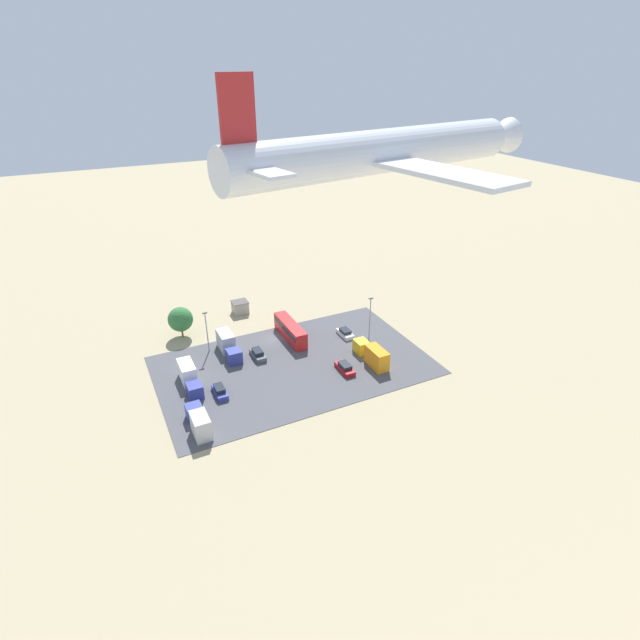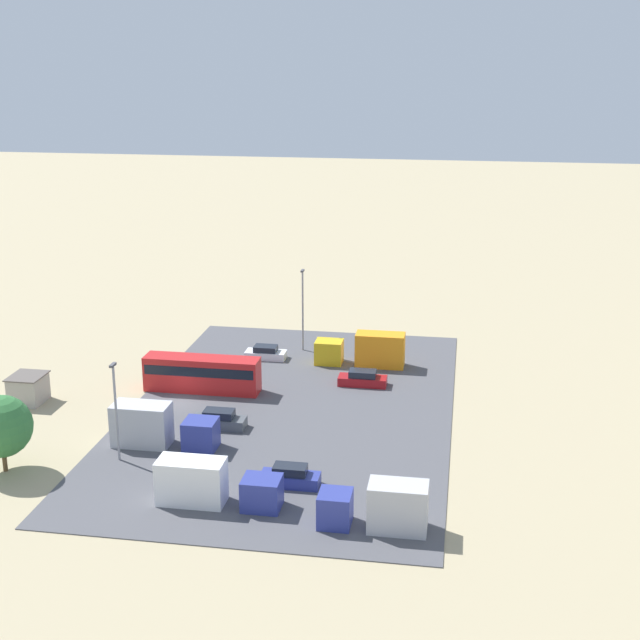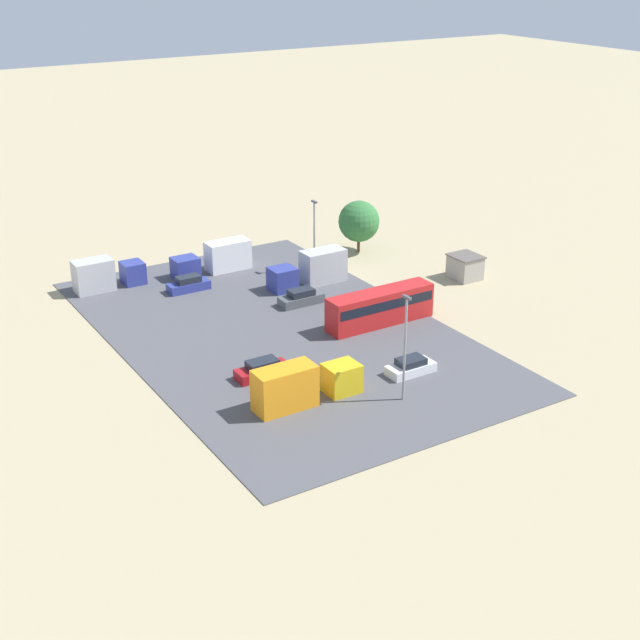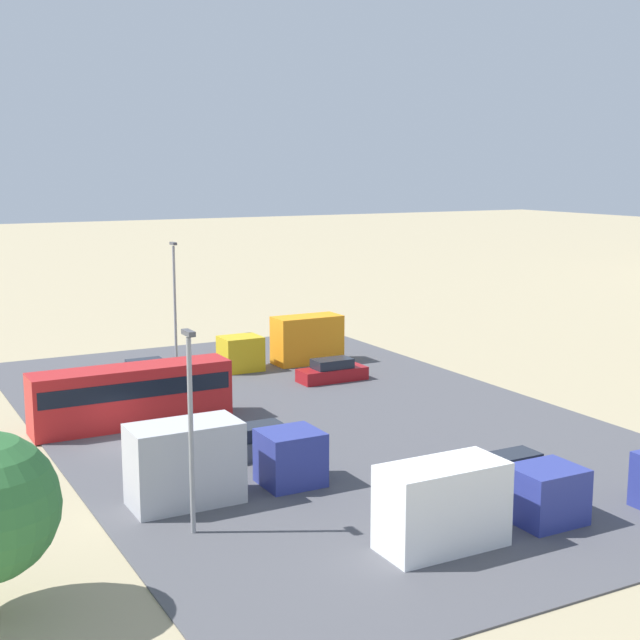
# 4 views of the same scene
# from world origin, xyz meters

# --- Properties ---
(ground_plane) EXTENTS (400.00, 400.00, 0.00)m
(ground_plane) POSITION_xyz_m (0.00, 0.00, 0.00)
(ground_plane) COLOR tan
(parking_lot_surface) EXTENTS (48.08, 29.34, 0.08)m
(parking_lot_surface) POSITION_xyz_m (0.00, 10.83, 0.04)
(parking_lot_surface) COLOR #4C4C51
(parking_lot_surface) RESTS_ON ground
(bus) EXTENTS (2.48, 11.21, 3.39)m
(bus) POSITION_xyz_m (-3.35, 1.44, 1.91)
(bus) COLOR red
(bus) RESTS_ON ground
(parked_car_0) EXTENTS (1.83, 4.67, 1.63)m
(parked_car_0) POSITION_xyz_m (4.97, 5.43, 0.76)
(parked_car_0) COLOR #4C5156
(parked_car_0) RESTS_ON ground
(parked_car_1) EXTENTS (1.92, 4.33, 1.42)m
(parked_car_1) POSITION_xyz_m (-13.55, 5.40, 0.67)
(parked_car_1) COLOR silver
(parked_car_1) RESTS_ON ground
(parked_car_2) EXTENTS (1.84, 4.76, 1.52)m
(parked_car_2) POSITION_xyz_m (-7.36, 16.58, 0.71)
(parked_car_2) COLOR maroon
(parked_car_2) RESTS_ON ground
(parked_car_3) EXTENTS (1.73, 4.51, 1.63)m
(parked_car_3) POSITION_xyz_m (14.58, 13.67, 0.76)
(parked_car_3) COLOR navy
(parked_car_3) RESTS_ON ground
(parked_truck_0) EXTENTS (2.37, 9.09, 3.32)m
(parked_truck_0) POSITION_xyz_m (18.33, 8.59, 1.60)
(parked_truck_0) COLOR navy
(parked_truck_0) RESTS_ON ground
(parked_truck_1) EXTENTS (2.33, 9.34, 3.53)m
(parked_truck_1) POSITION_xyz_m (-13.22, 16.18, 1.70)
(parked_truck_1) COLOR gold
(parked_truck_1) RESTS_ON ground
(parked_truck_2) EXTENTS (2.49, 8.81, 3.58)m
(parked_truck_2) POSITION_xyz_m (9.37, 1.46, 1.72)
(parked_truck_2) COLOR navy
(parked_truck_2) RESTS_ON ground
(light_pole_lot_centre) EXTENTS (0.90, 0.28, 8.21)m
(light_pole_lot_centre) POSITION_xyz_m (12.52, -0.79, 4.61)
(light_pole_lot_centre) COLOR gray
(light_pole_lot_centre) RESTS_ON ground
(light_pole_lot_edge) EXTENTS (0.90, 0.28, 9.08)m
(light_pole_lot_edge) POSITION_xyz_m (-17.03, 8.82, 5.05)
(light_pole_lot_edge) COLOR gray
(light_pole_lot_edge) RESTS_ON ground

